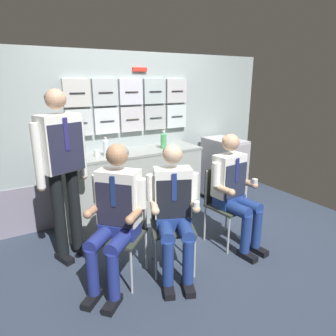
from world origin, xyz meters
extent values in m
cube|color=#2C3646|center=(0.00, 0.00, -0.02)|extent=(4.80, 4.80, 0.04)
cube|color=#96A3A4|center=(0.00, 1.38, 1.07)|extent=(4.20, 0.06, 2.15)
cube|color=gray|center=(0.00, 1.34, 0.30)|extent=(4.12, 0.01, 0.59)
cube|color=#B6BDC1|center=(-0.76, 1.32, 1.30)|extent=(0.32, 0.06, 0.32)
cylinder|color=#1C232E|center=(-0.76, 1.28, 1.30)|extent=(0.18, 0.01, 0.01)
cube|color=silver|center=(-0.41, 1.32, 1.30)|extent=(0.32, 0.06, 0.32)
cylinder|color=#20212E|center=(-0.41, 1.28, 1.30)|extent=(0.18, 0.01, 0.01)
cube|color=#BAB5BC|center=(-0.07, 1.32, 1.30)|extent=(0.32, 0.06, 0.32)
cylinder|color=#252921|center=(-0.07, 1.28, 1.30)|extent=(0.18, 0.01, 0.01)
cube|color=#A8ADAE|center=(0.28, 1.32, 1.30)|extent=(0.32, 0.06, 0.32)
cylinder|color=#1D2A2D|center=(0.28, 1.28, 1.30)|extent=(0.18, 0.01, 0.01)
cube|color=silver|center=(0.62, 1.32, 1.30)|extent=(0.32, 0.06, 0.32)
cylinder|color=#1E282F|center=(0.62, 1.28, 1.30)|extent=(0.18, 0.01, 0.01)
cube|color=#BAB9B5|center=(-0.76, 1.32, 1.65)|extent=(0.32, 0.06, 0.32)
cylinder|color=black|center=(-0.76, 1.28, 1.65)|extent=(0.18, 0.01, 0.01)
cube|color=#ADB5B7|center=(-0.41, 1.32, 1.65)|extent=(0.32, 0.06, 0.32)
cylinder|color=black|center=(-0.41, 1.28, 1.65)|extent=(0.18, 0.01, 0.01)
cube|color=silver|center=(-0.07, 1.32, 1.65)|extent=(0.32, 0.06, 0.32)
cylinder|color=#2A2222|center=(-0.07, 1.28, 1.65)|extent=(0.18, 0.01, 0.01)
cube|color=#A6B5B6|center=(0.28, 1.32, 1.65)|extent=(0.32, 0.06, 0.32)
cylinder|color=black|center=(0.28, 1.28, 1.65)|extent=(0.18, 0.01, 0.01)
cube|color=#B8B9BC|center=(0.62, 1.32, 1.65)|extent=(0.32, 0.06, 0.32)
cylinder|color=#2A2027|center=(0.62, 1.28, 1.65)|extent=(0.18, 0.01, 0.01)
cube|color=red|center=(0.08, 1.33, 1.93)|extent=(0.20, 0.02, 0.05)
cube|color=#9AA19C|center=(-0.22, 1.09, 0.45)|extent=(1.89, 0.52, 0.90)
cube|color=gray|center=(-0.22, 1.09, 0.91)|extent=(1.92, 0.53, 0.03)
sphere|color=black|center=(1.09, 0.68, 0.04)|extent=(0.07, 0.07, 0.07)
sphere|color=black|center=(1.40, 0.68, 0.04)|extent=(0.07, 0.07, 0.07)
sphere|color=black|center=(1.09, 1.23, 0.04)|extent=(0.07, 0.07, 0.07)
sphere|color=black|center=(1.40, 1.23, 0.04)|extent=(0.07, 0.07, 0.07)
cube|color=#AEACB3|center=(1.24, 0.95, 0.52)|extent=(0.40, 0.64, 0.90)
cube|color=#99979F|center=(1.24, 0.63, 0.22)|extent=(0.35, 0.01, 0.24)
cube|color=#99979F|center=(1.24, 0.63, 0.52)|extent=(0.35, 0.01, 0.24)
cube|color=#99979F|center=(1.24, 0.63, 0.82)|extent=(0.35, 0.01, 0.24)
cylinder|color=#28282D|center=(1.24, 0.65, 0.95)|extent=(0.32, 0.02, 0.02)
cylinder|color=#A8AAAF|center=(-1.06, -0.01, 0.21)|extent=(0.02, 0.02, 0.43)
cylinder|color=#A8AAAF|center=(-0.81, -0.28, 0.21)|extent=(0.02, 0.02, 0.43)
cylinder|color=#A8AAAF|center=(-0.80, 0.23, 0.21)|extent=(0.02, 0.02, 0.43)
cylinder|color=#A8AAAF|center=(-0.55, -0.03, 0.21)|extent=(0.02, 0.02, 0.43)
cube|color=#30362B|center=(-0.80, -0.02, 0.44)|extent=(0.57, 0.57, 0.02)
cube|color=#30362B|center=(-0.67, 0.11, 0.65)|extent=(0.27, 0.29, 0.40)
cylinder|color=#A8AAAF|center=(-0.80, 0.23, 0.65)|extent=(0.02, 0.02, 0.40)
cylinder|color=#A8AAAF|center=(-0.55, -0.03, 0.65)|extent=(0.02, 0.02, 0.40)
cube|color=black|center=(-1.15, -0.21, 0.03)|extent=(0.22, 0.22, 0.06)
cube|color=black|center=(-1.02, -0.35, 0.03)|extent=(0.22, 0.22, 0.06)
cylinder|color=navy|center=(-1.12, -0.19, 0.27)|extent=(0.10, 0.10, 0.42)
cylinder|color=navy|center=(-0.99, -0.32, 0.27)|extent=(0.10, 0.10, 0.42)
cylinder|color=navy|center=(-1.00, -0.07, 0.50)|extent=(0.37, 0.36, 0.13)
cylinder|color=navy|center=(-0.87, -0.21, 0.50)|extent=(0.37, 0.36, 0.13)
cube|color=navy|center=(-0.80, -0.02, 0.51)|extent=(0.38, 0.39, 0.12)
cube|color=white|center=(-0.79, -0.01, 0.81)|extent=(0.39, 0.40, 0.48)
cube|color=#232438|center=(-0.87, -0.08, 0.77)|extent=(0.24, 0.25, 0.39)
cube|color=navy|center=(-0.87, -0.08, 0.90)|extent=(0.04, 0.04, 0.27)
cylinder|color=white|center=(-0.93, 0.15, 0.86)|extent=(0.08, 0.08, 0.26)
cylinder|color=#AA7B5A|center=(-1.00, 0.06, 0.71)|extent=(0.22, 0.21, 0.07)
sphere|color=#AA7B5A|center=(-1.08, -0.02, 0.71)|extent=(0.08, 0.08, 0.08)
cylinder|color=white|center=(-0.65, -0.16, 0.86)|extent=(0.08, 0.08, 0.26)
cylinder|color=#AA7B5A|center=(-0.74, -0.22, 0.71)|extent=(0.22, 0.21, 0.07)
sphere|color=#AA7B5A|center=(-0.82, -0.30, 0.71)|extent=(0.08, 0.08, 0.08)
sphere|color=#AA7B5A|center=(-0.79, -0.01, 1.19)|extent=(0.19, 0.19, 0.19)
ellipsoid|color=gray|center=(-0.78, 0.00, 1.20)|extent=(0.25, 0.26, 0.13)
cylinder|color=#A8AAAF|center=(-0.55, -0.23, 0.21)|extent=(0.02, 0.02, 0.43)
cylinder|color=#A8AAAF|center=(-0.22, -0.37, 0.21)|extent=(0.02, 0.02, 0.43)
cylinder|color=#A8AAAF|center=(-0.41, 0.11, 0.21)|extent=(0.02, 0.02, 0.43)
cylinder|color=#A8AAAF|center=(-0.08, -0.03, 0.21)|extent=(0.02, 0.02, 0.43)
cube|color=#30362B|center=(-0.31, -0.13, 0.44)|extent=(0.52, 0.52, 0.02)
cube|color=#30362B|center=(-0.24, 0.04, 0.65)|extent=(0.35, 0.17, 0.40)
cylinder|color=#A8AAAF|center=(-0.41, 0.11, 0.65)|extent=(0.02, 0.02, 0.40)
cylinder|color=#A8AAAF|center=(-0.08, -0.03, 0.65)|extent=(0.02, 0.02, 0.40)
cube|color=black|center=(-0.54, -0.43, 0.03)|extent=(0.17, 0.24, 0.06)
cube|color=black|center=(-0.37, -0.50, 0.03)|extent=(0.17, 0.24, 0.06)
cylinder|color=navy|center=(-0.52, -0.40, 0.27)|extent=(0.10, 0.10, 0.42)
cylinder|color=navy|center=(-0.36, -0.46, 0.27)|extent=(0.10, 0.10, 0.42)
cylinder|color=navy|center=(-0.46, -0.25, 0.50)|extent=(0.26, 0.38, 0.13)
cylinder|color=navy|center=(-0.29, -0.31, 0.50)|extent=(0.26, 0.38, 0.13)
cube|color=navy|center=(-0.31, -0.13, 0.51)|extent=(0.38, 0.31, 0.12)
cube|color=white|center=(-0.30, -0.11, 0.80)|extent=(0.39, 0.31, 0.46)
cube|color=black|center=(-0.34, -0.20, 0.76)|extent=(0.30, 0.13, 0.37)
cube|color=navy|center=(-0.35, -0.21, 0.88)|extent=(0.04, 0.02, 0.26)
cylinder|color=white|center=(-0.49, -0.03, 0.85)|extent=(0.08, 0.08, 0.25)
cylinder|color=#D3AE8C|center=(-0.51, -0.14, 0.70)|extent=(0.15, 0.24, 0.07)
sphere|color=#D3AE8C|center=(-0.55, -0.23, 0.70)|extent=(0.08, 0.08, 0.08)
cylinder|color=white|center=(-0.12, -0.19, 0.85)|extent=(0.08, 0.08, 0.25)
cylinder|color=#D3AE8C|center=(-0.18, -0.28, 0.70)|extent=(0.15, 0.24, 0.07)
sphere|color=#D3AE8C|center=(-0.22, -0.37, 0.70)|extent=(0.08, 0.08, 0.08)
cylinder|color=white|center=(-0.22, -0.37, 0.74)|extent=(0.06, 0.06, 0.06)
sphere|color=#D3AE8C|center=(-0.30, -0.11, 1.15)|extent=(0.18, 0.18, 0.18)
ellipsoid|color=#4F3A1C|center=(-0.30, -0.10, 1.17)|extent=(0.23, 0.22, 0.13)
cylinder|color=#A8AAAF|center=(0.33, -0.22, 0.21)|extent=(0.02, 0.02, 0.43)
cylinder|color=#A8AAAF|center=(0.68, -0.18, 0.21)|extent=(0.02, 0.02, 0.43)
cylinder|color=#A8AAAF|center=(0.29, 0.14, 0.21)|extent=(0.02, 0.02, 0.43)
cylinder|color=#A8AAAF|center=(0.64, 0.18, 0.21)|extent=(0.02, 0.02, 0.43)
cube|color=#30362B|center=(0.49, -0.02, 0.44)|extent=(0.44, 0.44, 0.02)
cube|color=#30362B|center=(0.46, 0.17, 0.65)|extent=(0.37, 0.07, 0.40)
cylinder|color=#A8AAAF|center=(0.29, 0.14, 0.65)|extent=(0.02, 0.02, 0.40)
cylinder|color=#A8AAAF|center=(0.64, 0.18, 0.65)|extent=(0.02, 0.02, 0.40)
cube|color=black|center=(0.44, -0.40, 0.03)|extent=(0.11, 0.23, 0.06)
cube|color=black|center=(0.62, -0.38, 0.03)|extent=(0.11, 0.23, 0.06)
cylinder|color=navy|center=(0.43, -0.36, 0.27)|extent=(0.10, 0.10, 0.42)
cylinder|color=navy|center=(0.61, -0.34, 0.27)|extent=(0.10, 0.10, 0.42)
cylinder|color=navy|center=(0.41, -0.20, 0.50)|extent=(0.17, 0.38, 0.13)
cylinder|color=navy|center=(0.59, -0.18, 0.50)|extent=(0.17, 0.38, 0.13)
cube|color=navy|center=(0.49, -0.02, 0.51)|extent=(0.35, 0.24, 0.12)
cube|color=white|center=(0.48, 0.00, 0.80)|extent=(0.37, 0.23, 0.46)
cube|color=#21283B|center=(0.49, -0.10, 0.76)|extent=(0.32, 0.05, 0.37)
cube|color=navy|center=(0.50, -0.11, 0.88)|extent=(0.04, 0.01, 0.26)
cylinder|color=white|center=(0.28, -0.03, 0.85)|extent=(0.08, 0.08, 0.25)
cylinder|color=tan|center=(0.31, -0.13, 0.70)|extent=(0.09, 0.24, 0.07)
sphere|color=tan|center=(0.32, -0.23, 0.70)|extent=(0.08, 0.08, 0.08)
cylinder|color=white|center=(0.69, 0.02, 0.85)|extent=(0.08, 0.08, 0.25)
cylinder|color=tan|center=(0.68, -0.09, 0.70)|extent=(0.09, 0.24, 0.07)
sphere|color=tan|center=(0.69, -0.19, 0.70)|extent=(0.08, 0.08, 0.08)
cylinder|color=silver|center=(0.69, -0.19, 0.74)|extent=(0.06, 0.06, 0.06)
sphere|color=tan|center=(0.48, 0.00, 1.16)|extent=(0.18, 0.18, 0.18)
ellipsoid|color=tan|center=(0.48, 0.01, 1.18)|extent=(0.20, 0.18, 0.13)
cube|color=black|center=(-1.22, 0.53, 0.03)|extent=(0.17, 0.26, 0.06)
cube|color=black|center=(-1.03, 0.60, 0.03)|extent=(0.17, 0.26, 0.06)
cylinder|color=black|center=(-1.22, 0.56, 0.50)|extent=(0.12, 0.12, 0.89)
cylinder|color=black|center=(-1.05, 0.62, 0.50)|extent=(0.12, 0.12, 0.89)
cube|color=white|center=(-1.13, 0.59, 1.22)|extent=(0.44, 0.34, 0.54)
cube|color=#21233A|center=(-1.09, 0.48, 1.19)|extent=(0.34, 0.13, 0.46)
cube|color=navy|center=(-1.09, 0.48, 1.32)|extent=(0.04, 0.02, 0.30)
cylinder|color=white|center=(-1.35, 0.51, 1.13)|extent=(0.08, 0.08, 0.60)
sphere|color=tan|center=(-1.35, 0.51, 0.83)|extent=(0.08, 0.08, 0.08)
cylinder|color=white|center=(-0.91, 0.67, 1.13)|extent=(0.08, 0.08, 0.60)
sphere|color=tan|center=(-0.91, 0.67, 0.83)|extent=(0.08, 0.08, 0.08)
sphere|color=tan|center=(-1.13, 0.59, 1.63)|extent=(0.19, 0.19, 0.19)
ellipsoid|color=gray|center=(-1.14, 0.60, 1.64)|extent=(0.24, 0.23, 0.13)
cylinder|color=#459A5B|center=(0.26, 1.04, 1.02)|extent=(0.08, 0.08, 0.19)
cone|color=#459A5B|center=(0.26, 1.04, 1.13)|extent=(0.08, 0.08, 0.02)
cylinder|color=silver|center=(0.26, 1.04, 1.15)|extent=(0.04, 0.04, 0.02)
cylinder|color=silver|center=(-0.54, 1.02, 1.02)|extent=(0.07, 0.07, 0.18)
cone|color=silver|center=(-0.54, 1.02, 1.12)|extent=(0.07, 0.07, 0.02)
cylinder|color=silver|center=(-0.54, 1.02, 1.14)|extent=(0.03, 0.03, 0.02)
cylinder|color=beige|center=(-0.86, 1.25, 0.96)|extent=(0.06, 0.06, 0.08)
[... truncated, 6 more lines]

